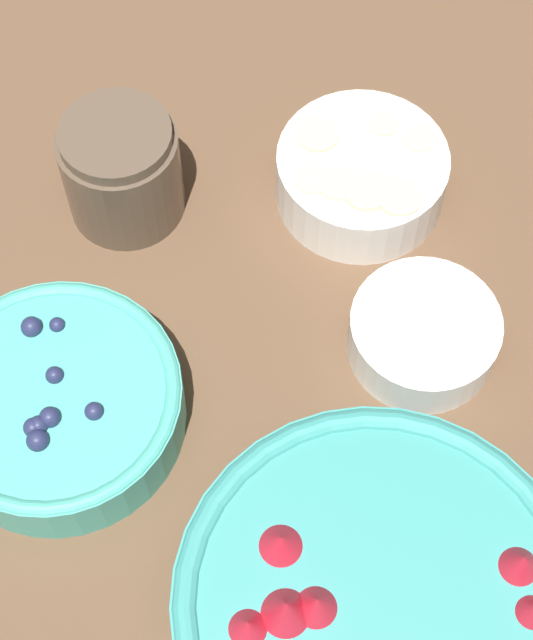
{
  "coord_description": "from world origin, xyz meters",
  "views": [
    {
      "loc": [
        -0.27,
        -0.07,
        0.7
      ],
      "look_at": [
        0.09,
        -0.08,
        0.04
      ],
      "focal_mm": 60.0,
      "sensor_mm": 36.0,
      "label": 1
    }
  ],
  "objects": [
    {
      "name": "ground_plane",
      "position": [
        0.0,
        0.0,
        0.0
      ],
      "size": [
        4.0,
        4.0,
        0.0
      ],
      "primitive_type": "plane",
      "color": "brown"
    },
    {
      "name": "bowl_strawberries",
      "position": [
        -0.12,
        -0.14,
        0.04
      ],
      "size": [
        0.25,
        0.25,
        0.09
      ],
      "color": "teal",
      "rests_on": "ground_plane"
    },
    {
      "name": "bowl_blueberries",
      "position": [
        0.03,
        0.07,
        0.03
      ],
      "size": [
        0.17,
        0.17,
        0.05
      ],
      "color": "#47AD9E",
      "rests_on": "ground_plane"
    },
    {
      "name": "bowl_bananas",
      "position": [
        0.22,
        -0.16,
        0.03
      ],
      "size": [
        0.13,
        0.13,
        0.05
      ],
      "color": "white",
      "rests_on": "ground_plane"
    },
    {
      "name": "bowl_cream",
      "position": [
        0.08,
        -0.19,
        0.03
      ],
      "size": [
        0.11,
        0.11,
        0.05
      ],
      "color": "white",
      "rests_on": "ground_plane"
    },
    {
      "name": "jar_chocolate",
      "position": [
        0.22,
        0.02,
        0.04
      ],
      "size": [
        0.09,
        0.09,
        0.09
      ],
      "color": "brown",
      "rests_on": "ground_plane"
    }
  ]
}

